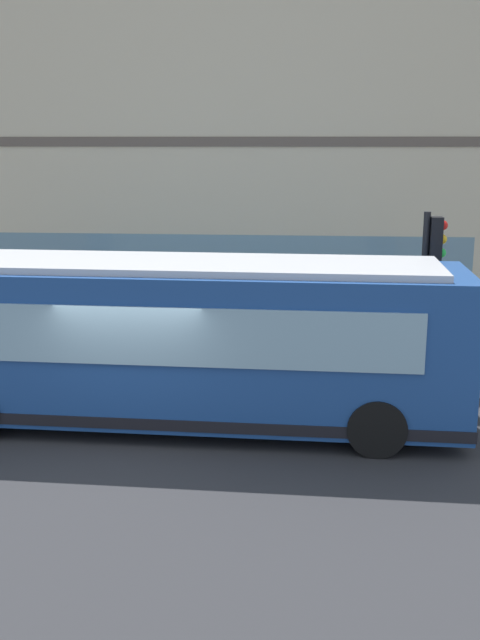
# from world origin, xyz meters

# --- Properties ---
(ground) EXTENTS (120.00, 120.00, 0.00)m
(ground) POSITION_xyz_m (0.00, 0.00, 0.00)
(ground) COLOR #2D2D30
(sidewalk_curb) EXTENTS (4.19, 40.00, 0.15)m
(sidewalk_curb) POSITION_xyz_m (4.70, 0.00, 0.07)
(sidewalk_curb) COLOR #B2ADA3
(sidewalk_curb) RESTS_ON ground
(building_corner) EXTENTS (7.20, 20.53, 9.35)m
(building_corner) POSITION_xyz_m (10.36, 0.00, 4.67)
(building_corner) COLOR beige
(building_corner) RESTS_ON ground
(city_bus_nearside) EXTENTS (2.80, 10.10, 3.07)m
(city_bus_nearside) POSITION_xyz_m (0.77, -0.77, 1.55)
(city_bus_nearside) COLOR #1E478C
(city_bus_nearside) RESTS_ON ground
(traffic_light_near_corner) EXTENTS (0.32, 0.49, 3.62)m
(traffic_light_near_corner) POSITION_xyz_m (3.04, -5.49, 2.68)
(traffic_light_near_corner) COLOR black
(traffic_light_near_corner) RESTS_ON sidewalk_curb
(fire_hydrant) EXTENTS (0.35, 0.35, 0.74)m
(fire_hydrant) POSITION_xyz_m (5.70, -0.22, 0.51)
(fire_hydrant) COLOR yellow
(fire_hydrant) RESTS_ON sidewalk_curb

